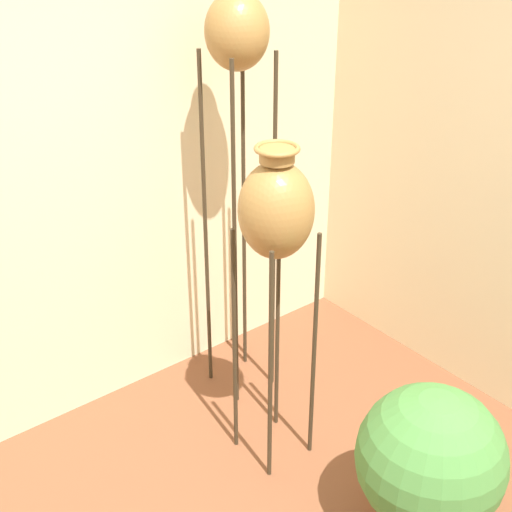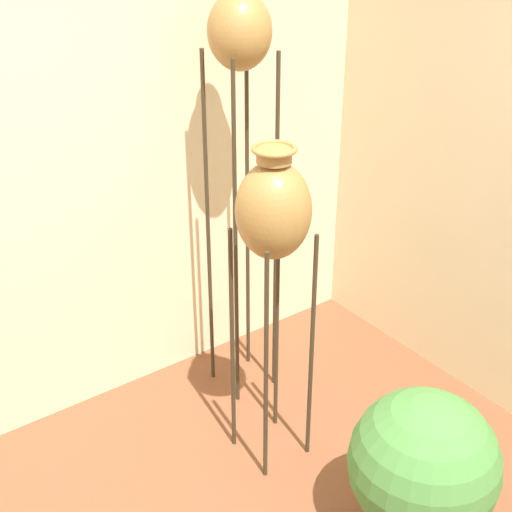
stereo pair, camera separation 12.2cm
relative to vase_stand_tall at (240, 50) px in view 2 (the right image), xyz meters
name	(u,v)px [view 2 (the right image)]	position (x,y,z in m)	size (l,w,h in m)	color
wall_back	(39,159)	(-0.82, 0.38, -0.43)	(7.53, 0.06, 2.70)	beige
vase_stand_tall	(240,50)	(0.00, 0.00, 0.00)	(0.28, 0.28, 2.10)	#382D1E
vase_stand_medium	(273,216)	(-0.20, -0.51, -0.54)	(0.31, 0.31, 1.53)	#382D1E
potted_plant	(423,469)	(-0.05, -1.29, -1.39)	(0.60, 0.60, 0.72)	#B26647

